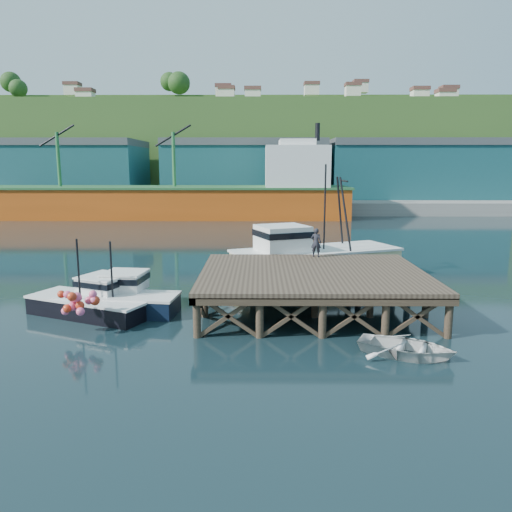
{
  "coord_description": "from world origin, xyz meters",
  "views": [
    {
      "loc": [
        2.65,
        -26.41,
        7.74
      ],
      "look_at": [
        2.43,
        2.0,
        2.56
      ],
      "focal_mm": 35.0,
      "sensor_mm": 36.0,
      "label": 1
    }
  ],
  "objects_px": {
    "trawler": "(312,254)",
    "dockworker": "(316,243)",
    "boat_black": "(94,300)",
    "boat_navy": "(120,297)",
    "dinghy": "(406,347)"
  },
  "relations": [
    {
      "from": "boat_black",
      "to": "dockworker",
      "type": "distance_m",
      "value": 13.51
    },
    {
      "from": "trawler",
      "to": "dinghy",
      "type": "height_order",
      "value": "trawler"
    },
    {
      "from": "boat_navy",
      "to": "trawler",
      "type": "distance_m",
      "value": 14.07
    },
    {
      "from": "boat_navy",
      "to": "dinghy",
      "type": "distance_m",
      "value": 14.86
    },
    {
      "from": "boat_navy",
      "to": "boat_black",
      "type": "bearing_deg",
      "value": -155.7
    },
    {
      "from": "boat_navy",
      "to": "boat_black",
      "type": "xyz_separation_m",
      "value": [
        -1.26,
        -0.41,
        -0.04
      ]
    },
    {
      "from": "boat_navy",
      "to": "boat_black",
      "type": "relative_size",
      "value": 0.92
    },
    {
      "from": "dinghy",
      "to": "boat_black",
      "type": "bearing_deg",
      "value": 94.6
    },
    {
      "from": "boat_navy",
      "to": "dockworker",
      "type": "relative_size",
      "value": 3.67
    },
    {
      "from": "trawler",
      "to": "boat_black",
      "type": "bearing_deg",
      "value": -166.52
    },
    {
      "from": "boat_navy",
      "to": "dockworker",
      "type": "bearing_deg",
      "value": 30.47
    },
    {
      "from": "trawler",
      "to": "dockworker",
      "type": "height_order",
      "value": "trawler"
    },
    {
      "from": "boat_black",
      "to": "dinghy",
      "type": "relative_size",
      "value": 1.83
    },
    {
      "from": "boat_black",
      "to": "dinghy",
      "type": "distance_m",
      "value": 15.86
    },
    {
      "from": "trawler",
      "to": "dinghy",
      "type": "distance_m",
      "value": 15.0
    }
  ]
}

